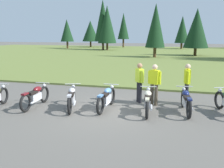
% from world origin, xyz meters
% --- Properties ---
extents(ground_plane, '(140.00, 140.00, 0.00)m').
position_xyz_m(ground_plane, '(0.00, 0.00, 0.00)').
color(ground_plane, '#605B54').
extents(grass_moorland, '(80.00, 44.00, 0.10)m').
position_xyz_m(grass_moorland, '(0.00, 25.83, 0.05)').
color(grass_moorland, olive).
rests_on(grass_moorland, ground).
extents(forest_treeline, '(40.10, 28.10, 9.08)m').
position_xyz_m(forest_treeline, '(2.03, 33.35, 4.26)').
color(forest_treeline, '#47331E').
rests_on(forest_treeline, ground).
extents(motorcycle_maroon, '(0.62, 2.10, 0.88)m').
position_xyz_m(motorcycle_maroon, '(-2.88, -0.34, 0.44)').
color(motorcycle_maroon, black).
rests_on(motorcycle_maroon, ground).
extents(motorcycle_silver, '(0.88, 2.02, 0.88)m').
position_xyz_m(motorcycle_silver, '(-1.39, -0.20, 0.44)').
color(motorcycle_silver, black).
rests_on(motorcycle_silver, ground).
extents(motorcycle_sky_blue, '(0.62, 2.10, 0.88)m').
position_xyz_m(motorcycle_sky_blue, '(-0.08, 0.13, 0.44)').
color(motorcycle_sky_blue, black).
rests_on(motorcycle_sky_blue, ground).
extents(motorcycle_cream, '(0.62, 2.10, 0.88)m').
position_xyz_m(motorcycle_cream, '(1.50, 0.10, 0.44)').
color(motorcycle_cream, black).
rests_on(motorcycle_cream, ground).
extents(motorcycle_navy, '(0.65, 2.09, 0.88)m').
position_xyz_m(motorcycle_navy, '(2.85, 0.53, 0.44)').
color(motorcycle_navy, black).
rests_on(motorcycle_navy, ground).
extents(rider_with_back_turned, '(0.53, 0.31, 1.67)m').
position_xyz_m(rider_with_back_turned, '(1.60, 1.18, 0.95)').
color(rider_with_back_turned, '#4C4233').
rests_on(rider_with_back_turned, ground).
extents(rider_near_row_end, '(0.39, 0.45, 1.67)m').
position_xyz_m(rider_near_row_end, '(0.96, 1.43, 0.95)').
color(rider_near_row_end, black).
rests_on(rider_near_row_end, ground).
extents(rider_in_hivis_vest, '(0.27, 0.55, 1.67)m').
position_xyz_m(rider_in_hivis_vest, '(2.86, 1.70, 0.95)').
color(rider_in_hivis_vest, black).
rests_on(rider_in_hivis_vest, ground).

